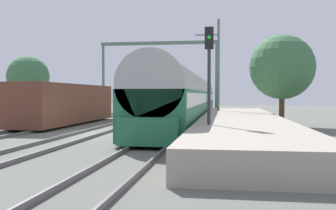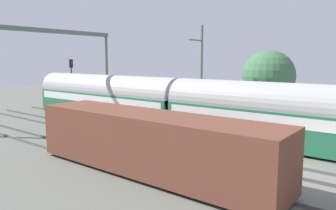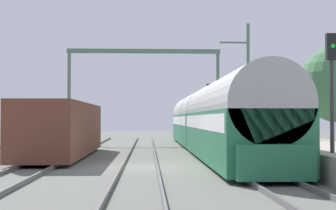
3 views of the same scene
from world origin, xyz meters
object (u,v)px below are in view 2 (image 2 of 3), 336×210
(person_crossing, at_px, (130,108))
(catenary_gantry, at_px, (49,56))
(passenger_train, at_px, (179,105))
(freight_car, at_px, (150,143))
(railway_signal_far, at_px, (72,77))

(person_crossing, relative_size, catenary_gantry, 0.14)
(passenger_train, bearing_deg, freight_car, -151.75)
(person_crossing, distance_m, catenary_gantry, 8.10)
(passenger_train, bearing_deg, railway_signal_far, 83.12)
(catenary_gantry, bearing_deg, passenger_train, -67.72)
(passenger_train, xyz_separation_m, person_crossing, (1.17, 6.32, -0.94))
(freight_car, bearing_deg, passenger_train, 28.25)
(freight_car, bearing_deg, person_crossing, 48.55)
(person_crossing, relative_size, railway_signal_far, 0.32)
(person_crossing, bearing_deg, catenary_gantry, 115.95)
(freight_car, height_order, person_crossing, freight_car)
(passenger_train, relative_size, catenary_gantry, 2.57)
(passenger_train, xyz_separation_m, catenary_gantry, (-4.20, 10.24, 3.68))
(person_crossing, bearing_deg, passenger_train, -128.41)
(passenger_train, relative_size, railway_signal_far, 6.13)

